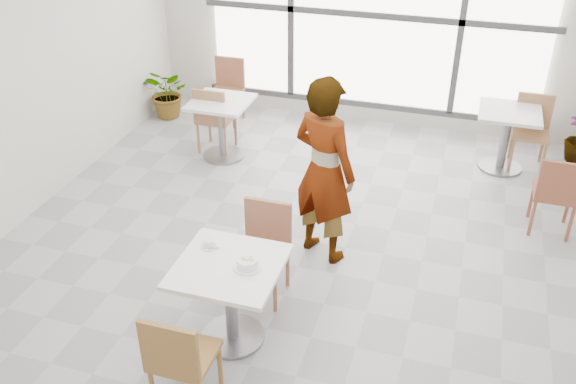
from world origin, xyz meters
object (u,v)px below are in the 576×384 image
(bg_chair_left_far, at_px, (228,86))
(bg_chair_right_near, at_px, (557,191))
(person, at_px, (324,171))
(bg_chair_right_far, at_px, (532,126))
(main_table, at_px, (230,288))
(bg_table_left, at_px, (222,121))
(plant_left, at_px, (169,93))
(bg_table_right, at_px, (506,131))
(bg_chair_left_near, at_px, (213,116))
(oatmeal_bowl, at_px, (247,263))
(chair_near, at_px, (179,356))
(coffee_cup, at_px, (209,244))
(chair_far, at_px, (264,243))

(bg_chair_left_far, height_order, bg_chair_right_near, same)
(person, distance_m, bg_chair_right_far, 3.19)
(main_table, bearing_deg, bg_table_left, 113.47)
(bg_chair_right_near, bearing_deg, plant_left, -16.79)
(bg_table_right, bearing_deg, plant_left, 177.50)
(bg_chair_left_far, bearing_deg, bg_chair_left_near, -78.16)
(main_table, height_order, bg_chair_right_near, bg_chair_right_near)
(main_table, height_order, oatmeal_bowl, oatmeal_bowl)
(oatmeal_bowl, height_order, bg_chair_right_far, bg_chair_right_far)
(bg_chair_right_near, distance_m, plant_left, 5.21)
(person, relative_size, bg_chair_right_far, 2.09)
(oatmeal_bowl, distance_m, person, 1.39)
(plant_left, bearing_deg, chair_near, -62.73)
(person, height_order, bg_table_right, person)
(chair_near, relative_size, bg_table_left, 1.16)
(oatmeal_bowl, relative_size, bg_chair_left_near, 0.24)
(coffee_cup, height_order, bg_chair_right_near, bg_chair_right_near)
(chair_near, distance_m, coffee_cup, 0.98)
(bg_table_left, relative_size, bg_chair_right_near, 0.86)
(chair_far, relative_size, bg_table_left, 1.16)
(bg_chair_right_near, relative_size, bg_chair_right_far, 1.00)
(main_table, xyz_separation_m, plant_left, (-2.46, 3.86, -0.16))
(plant_left, bearing_deg, oatmeal_bowl, -55.89)
(oatmeal_bowl, distance_m, bg_chair_left_near, 3.44)
(bg_table_right, bearing_deg, person, -125.50)
(chair_far, bearing_deg, coffee_cup, -119.20)
(person, relative_size, bg_chair_left_near, 2.09)
(bg_chair_right_far, bearing_deg, main_table, -120.92)
(bg_chair_left_far, distance_m, bg_chair_right_near, 4.49)
(plant_left, bearing_deg, bg_table_left, -37.51)
(person, xyz_separation_m, bg_chair_left_near, (-1.83, 1.68, -0.41))
(chair_near, distance_m, bg_chair_right_near, 4.06)
(chair_far, distance_m, oatmeal_bowl, 0.74)
(bg_chair_right_near, bearing_deg, chair_near, 50.10)
(bg_table_left, bearing_deg, plant_left, 142.49)
(coffee_cup, bearing_deg, bg_chair_right_far, 55.48)
(chair_near, xyz_separation_m, coffee_cup, (-0.15, 0.92, 0.28))
(bg_chair_left_near, xyz_separation_m, plant_left, (-1.03, 0.82, -0.14))
(oatmeal_bowl, height_order, bg_table_right, oatmeal_bowl)
(chair_near, distance_m, plant_left, 5.20)
(main_table, bearing_deg, bg_chair_left_far, 112.09)
(bg_chair_left_far, xyz_separation_m, bg_chair_right_far, (3.96, -0.15, 0.00))
(main_table, height_order, bg_chair_left_far, bg_chair_left_far)
(coffee_cup, xyz_separation_m, bg_chair_left_far, (-1.41, 3.87, -0.28))
(bg_chair_left_near, bearing_deg, bg_chair_right_near, 170.20)
(chair_far, bearing_deg, main_table, -94.42)
(chair_far, relative_size, bg_chair_right_far, 1.00)
(bg_chair_right_far, relative_size, plant_left, 1.21)
(oatmeal_bowl, bearing_deg, bg_chair_left_far, 113.94)
(chair_far, bearing_deg, bg_table_left, 120.31)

